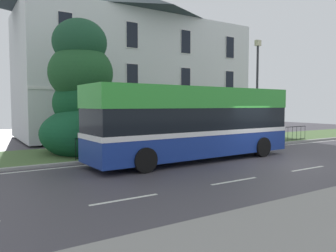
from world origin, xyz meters
The scene contains 7 objects.
ground_plane centered at (0.00, 0.96, -0.02)m, with size 60.00×56.00×0.18m.
georgian_townhouse centered at (0.56, 14.76, 6.00)m, with size 18.34×8.23×11.68m.
iron_verge_railing centered at (0.56, 4.40, 0.62)m, with size 16.19×0.04×0.97m.
evergreen_tree centered at (-6.14, 6.82, 2.55)m, with size 5.19×5.19×7.24m.
single_decker_bus centered at (-2.60, 2.28, 1.75)m, with size 10.29×2.94×3.33m.
street_lamp_post centered at (4.25, 4.84, 3.86)m, with size 0.36×0.24×6.51m.
litter_bin centered at (2.49, 4.72, 0.74)m, with size 0.52×0.52×1.22m.
Camera 1 is at (-11.58, -9.68, 2.54)m, focal length 34.68 mm.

